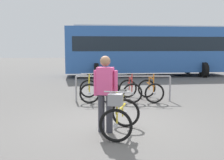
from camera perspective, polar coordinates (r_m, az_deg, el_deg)
ground_plane at (r=6.22m, az=-0.05°, el=-9.98°), size 80.00×80.00×0.00m
bike_rack_rail at (r=8.94m, az=2.41°, el=-0.39°), size 3.20×0.30×0.88m
racked_bike_yellow at (r=9.16m, az=-4.90°, el=-2.10°), size 0.68×1.11×0.97m
racked_bike_blue at (r=9.14m, az=-0.52°, el=-2.10°), size 0.80×1.16×0.97m
racked_bike_red at (r=9.17m, az=3.86°, el=-2.08°), size 0.67×1.09×0.97m
racked_bike_orange at (r=9.26m, az=8.18°, el=-2.05°), size 0.68×1.11×0.97m
featured_bicycle at (r=5.55m, az=1.74°, el=-7.33°), size 0.97×1.26×0.97m
person_with_featured_bike at (r=5.66m, az=-1.42°, el=-2.25°), size 0.50×0.31×1.64m
bus_distant at (r=17.05m, az=7.36°, el=6.73°), size 10.06×3.57×3.08m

